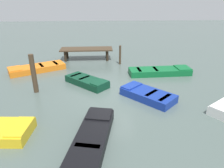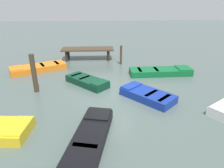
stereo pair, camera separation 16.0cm
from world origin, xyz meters
name	(u,v)px [view 2 (the right image)]	position (x,y,z in m)	size (l,w,h in m)	color
ground_plane	(112,90)	(0.00, 0.00, 0.00)	(80.00, 80.00, 0.00)	#4C5B56
dock_segment	(88,50)	(-1.70, 6.43, 0.82)	(4.34, 1.52, 0.95)	#423323
rowboat_green	(161,71)	(3.49, 2.34, 0.22)	(4.19, 1.35, 0.46)	#0F602D
rowboat_blue	(147,95)	(1.75, -1.22, 0.22)	(2.82, 2.90, 0.46)	navy
rowboat_dark_green	(87,81)	(-1.45, 0.84, 0.22)	(2.76, 2.74, 0.46)	#0C3823
rowboat_black	(88,143)	(-1.10, -4.85, 0.22)	(1.95, 4.29, 0.46)	black
rowboat_orange	(38,68)	(-5.14, 3.63, 0.22)	(3.98, 2.93, 0.46)	orange
mooring_piling_center	(34,73)	(-4.23, -0.01, 1.07)	(0.26, 0.26, 2.14)	#423323
mooring_piling_near_right	(121,55)	(0.98, 4.86, 0.75)	(0.17, 0.17, 1.49)	#423323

